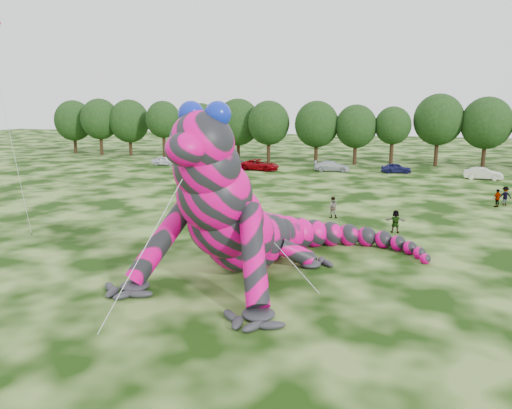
{
  "coord_description": "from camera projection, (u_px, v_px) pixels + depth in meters",
  "views": [
    {
      "loc": [
        2.14,
        -19.05,
        9.73
      ],
      "look_at": [
        -5.31,
        6.89,
        4.0
      ],
      "focal_mm": 35.0,
      "sensor_mm": 36.0,
      "label": 1
    }
  ],
  "objects": [
    {
      "name": "tree_8",
      "position": [
        356.0,
        135.0,
        74.3
      ],
      "size": [
        6.14,
        5.53,
        8.94
      ],
      "primitive_type": null,
      "color": "black",
      "rests_on": "ground"
    },
    {
      "name": "tree_1",
      "position": [
        100.0,
        127.0,
        87.13
      ],
      "size": [
        6.74,
        6.07,
        9.81
      ],
      "primitive_type": null,
      "color": "black",
      "rests_on": "ground"
    },
    {
      "name": "car_5",
      "position": [
        483.0,
        174.0,
        61.23
      ],
      "size": [
        4.53,
        1.84,
        1.46
      ],
      "primitive_type": "imported",
      "rotation": [
        0.0,
        0.0,
        1.5
      ],
      "color": "silver",
      "rests_on": "ground"
    },
    {
      "name": "car_3",
      "position": [
        332.0,
        166.0,
        68.25
      ],
      "size": [
        5.02,
        2.47,
        1.4
      ],
      "primitive_type": "imported",
      "rotation": [
        0.0,
        0.0,
        1.68
      ],
      "color": "silver",
      "rests_on": "ground"
    },
    {
      "name": "inflatable_gecko",
      "position": [
        252.0,
        186.0,
        28.51
      ],
      "size": [
        20.09,
        22.42,
        9.68
      ],
      "primitive_type": null,
      "rotation": [
        0.0,
        0.0,
        -0.22
      ],
      "color": "#DF0074",
      "rests_on": "ground"
    },
    {
      "name": "spectator_3",
      "position": [
        497.0,
        198.0,
        45.52
      ],
      "size": [
        1.02,
        0.94,
        1.68
      ],
      "primitive_type": "imported",
      "rotation": [
        0.0,
        0.0,
        3.83
      ],
      "color": "gray",
      "rests_on": "ground"
    },
    {
      "name": "tree_5",
      "position": [
        238.0,
        129.0,
        80.68
      ],
      "size": [
        7.16,
        6.44,
        9.8
      ],
      "primitive_type": null,
      "color": "black",
      "rests_on": "ground"
    },
    {
      "name": "tree_7",
      "position": [
        316.0,
        132.0,
        75.66
      ],
      "size": [
        6.68,
        6.01,
        9.48
      ],
      "primitive_type": null,
      "color": "black",
      "rests_on": "ground"
    },
    {
      "name": "spectator_5",
      "position": [
        395.0,
        221.0,
        36.86
      ],
      "size": [
        1.6,
        0.56,
        1.71
      ],
      "primitive_type": "imported",
      "rotation": [
        0.0,
        0.0,
        3.18
      ],
      "color": "gray",
      "rests_on": "ground"
    },
    {
      "name": "tree_0",
      "position": [
        74.0,
        127.0,
        89.95
      ],
      "size": [
        6.91,
        6.22,
        9.51
      ],
      "primitive_type": null,
      "color": "black",
      "rests_on": "ground"
    },
    {
      "name": "tree_11",
      "position": [
        486.0,
        133.0,
        70.46
      ],
      "size": [
        7.01,
        6.31,
        10.07
      ],
      "primitive_type": null,
      "color": "black",
      "rests_on": "ground"
    },
    {
      "name": "car_4",
      "position": [
        396.0,
        168.0,
        66.6
      ],
      "size": [
        4.11,
        2.05,
        1.35
      ],
      "primitive_type": "imported",
      "rotation": [
        0.0,
        0.0,
        1.69
      ],
      "color": "#16184A",
      "rests_on": "ground"
    },
    {
      "name": "spectator_4",
      "position": [
        193.0,
        173.0,
        60.75
      ],
      "size": [
        0.6,
        0.88,
        1.73
      ],
      "primitive_type": "imported",
      "rotation": [
        0.0,
        0.0,
        4.65
      ],
      "color": "gray",
      "rests_on": "ground"
    },
    {
      "name": "spectator_0",
      "position": [
        230.0,
        197.0,
        46.26
      ],
      "size": [
        0.69,
        0.57,
        1.62
      ],
      "primitive_type": "imported",
      "rotation": [
        0.0,
        0.0,
        2.79
      ],
      "color": "gray",
      "rests_on": "ground"
    },
    {
      "name": "spectator_2",
      "position": [
        505.0,
        196.0,
        46.36
      ],
      "size": [
        1.21,
        0.78,
        1.77
      ],
      "primitive_type": "imported",
      "rotation": [
        0.0,
        0.0,
        3.26
      ],
      "color": "gray",
      "rests_on": "ground"
    },
    {
      "name": "tree_6",
      "position": [
        269.0,
        131.0,
        77.56
      ],
      "size": [
        6.52,
        5.86,
        9.49
      ],
      "primitive_type": null,
      "color": "black",
      "rests_on": "ground"
    },
    {
      "name": "car_0",
      "position": [
        165.0,
        161.0,
        74.44
      ],
      "size": [
        3.85,
        1.56,
        1.31
      ],
      "primitive_type": "imported",
      "rotation": [
        0.0,
        0.0,
        1.58
      ],
      "color": "white",
      "rests_on": "ground"
    },
    {
      "name": "spectator_1",
      "position": [
        332.0,
        207.0,
        41.46
      ],
      "size": [
        0.98,
        0.83,
        1.79
      ],
      "primitive_type": "imported",
      "rotation": [
        0.0,
        0.0,
        3.33
      ],
      "color": "gray",
      "rests_on": "ground"
    },
    {
      "name": "tree_9",
      "position": [
        392.0,
        136.0,
        73.24
      ],
      "size": [
        5.27,
        4.74,
        8.68
      ],
      "primitive_type": null,
      "color": "black",
      "rests_on": "ground"
    },
    {
      "name": "ground",
      "position": [
        334.0,
        340.0,
        20.51
      ],
      "size": [
        240.0,
        240.0,
        0.0
      ],
      "primitive_type": "plane",
      "color": "#16330A",
      "rests_on": "ground"
    },
    {
      "name": "car_2",
      "position": [
        260.0,
        165.0,
        69.16
      ],
      "size": [
        5.79,
        3.46,
        1.51
      ],
      "primitive_type": "imported",
      "rotation": [
        0.0,
        0.0,
        1.38
      ],
      "color": "#7F0107",
      "rests_on": "ground"
    },
    {
      "name": "tree_10",
      "position": [
        438.0,
        130.0,
        72.5
      ],
      "size": [
        7.09,
        6.38,
        10.5
      ],
      "primitive_type": null,
      "color": "black",
      "rests_on": "ground"
    },
    {
      "name": "tree_3",
      "position": [
        164.0,
        130.0,
        82.83
      ],
      "size": [
        5.81,
        5.23,
        9.44
      ],
      "primitive_type": null,
      "color": "black",
      "rests_on": "ground"
    },
    {
      "name": "tree_4",
      "position": [
        201.0,
        131.0,
        82.77
      ],
      "size": [
        6.22,
        5.6,
        9.06
      ],
      "primitive_type": null,
      "color": "black",
      "rests_on": "ground"
    },
    {
      "name": "car_1",
      "position": [
        229.0,
        162.0,
        72.26
      ],
      "size": [
        4.61,
        1.73,
        1.5
      ],
      "primitive_type": "imported",
      "rotation": [
        0.0,
        0.0,
        1.6
      ],
      "color": "black",
      "rests_on": "ground"
    },
    {
      "name": "tree_2",
      "position": [
        130.0,
        128.0,
        86.37
      ],
      "size": [
        7.04,
        6.34,
        9.64
      ],
      "primitive_type": null,
      "color": "black",
      "rests_on": "ground"
    }
  ]
}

